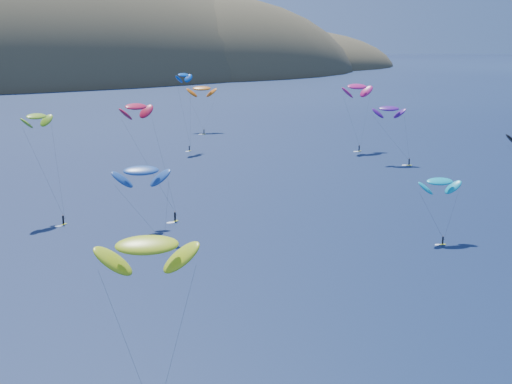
% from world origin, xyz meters
% --- Properties ---
extents(island, '(730.00, 300.00, 210.00)m').
position_xyz_m(island, '(39.40, 562.36, -10.74)').
color(island, '#3D3526').
rests_on(island, ground).
extents(kitesurfer_2, '(12.03, 13.95, 20.32)m').
position_xyz_m(kitesurfer_2, '(-38.05, 32.11, 17.23)').
color(kitesurfer_2, yellow).
rests_on(kitesurfer_2, ground).
extents(kitesurfer_3, '(8.68, 14.56, 24.19)m').
position_xyz_m(kitesurfer_3, '(-32.70, 116.70, 21.89)').
color(kitesurfer_3, yellow).
rests_on(kitesurfer_3, ground).
extents(kitesurfer_4, '(9.02, 9.32, 27.21)m').
position_xyz_m(kitesurfer_4, '(28.64, 181.75, 24.83)').
color(kitesurfer_4, yellow).
rests_on(kitesurfer_4, ground).
extents(kitesurfer_5, '(9.08, 7.62, 13.77)m').
position_xyz_m(kitesurfer_5, '(32.48, 61.80, 11.43)').
color(kitesurfer_5, yellow).
rests_on(kitesurfer_5, ground).
extents(kitesurfer_6, '(10.42, 13.25, 19.04)m').
position_xyz_m(kitesurfer_6, '(74.61, 130.77, 16.34)').
color(kitesurfer_6, yellow).
rests_on(kitesurfer_6, ground).
extents(kitesurfer_8, '(12.42, 8.69, 24.40)m').
position_xyz_m(kitesurfer_8, '(79.88, 154.61, 21.02)').
color(kitesurfer_8, yellow).
rests_on(kitesurfer_8, ground).
extents(kitesurfer_9, '(11.28, 10.66, 26.82)m').
position_xyz_m(kitesurfer_9, '(-14.53, 103.89, 24.32)').
color(kitesurfer_9, yellow).
rests_on(kitesurfer_9, ground).
extents(kitesurfer_10, '(11.55, 13.03, 16.63)m').
position_xyz_m(kitesurfer_10, '(-18.98, 89.11, 13.65)').
color(kitesurfer_10, yellow).
rests_on(kitesurfer_10, ground).
extents(kitesurfer_11, '(12.33, 15.15, 19.81)m').
position_xyz_m(kitesurfer_11, '(51.36, 218.50, 16.67)').
color(kitesurfer_11, yellow).
rests_on(kitesurfer_11, ground).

